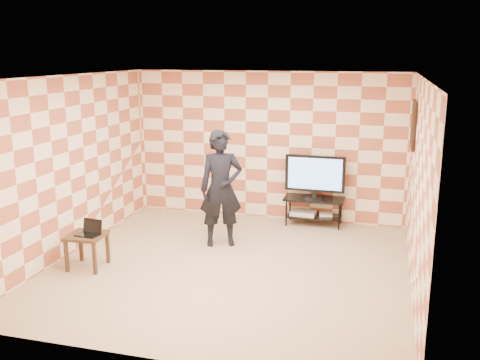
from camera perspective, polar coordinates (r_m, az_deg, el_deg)
name	(u,v)px	position (r m, az deg, el deg)	size (l,w,h in m)	color
floor	(229,267)	(7.83, -1.17, -9.21)	(5.00, 5.00, 0.00)	tan
wall_back	(267,146)	(9.79, 2.92, 3.63)	(5.00, 0.02, 2.70)	#FDEABF
wall_front	(154,233)	(5.15, -9.12, -5.57)	(5.00, 0.02, 2.70)	#FDEABF
wall_left	(70,166)	(8.45, -17.71, 1.44)	(0.02, 5.00, 2.70)	#FDEABF
wall_right	(418,187)	(7.14, 18.42, -0.74)	(0.02, 5.00, 2.70)	#FDEABF
ceiling	(228,77)	(7.23, -1.27, 10.95)	(5.00, 5.00, 0.02)	white
wall_art	(413,125)	(8.55, 18.01, 5.64)	(0.04, 0.72, 0.72)	black
tv_stand	(314,205)	(9.63, 7.90, -2.66)	(1.06, 0.48, 0.50)	black
tv	(315,175)	(9.48, 8.01, 0.57)	(1.05, 0.20, 0.77)	black
dvd_player	(303,213)	(9.68, 6.77, -3.50)	(0.44, 0.31, 0.07)	silver
game_console	(326,215)	(9.68, 9.13, -3.66)	(0.23, 0.16, 0.05)	silver
side_table	(87,240)	(7.96, -16.04, -6.19)	(0.54, 0.54, 0.50)	#342015
laptop	(90,231)	(7.90, -15.72, -5.26)	(0.34, 0.28, 0.21)	black
person	(221,189)	(8.42, -2.03, -0.92)	(0.68, 0.44, 1.85)	black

